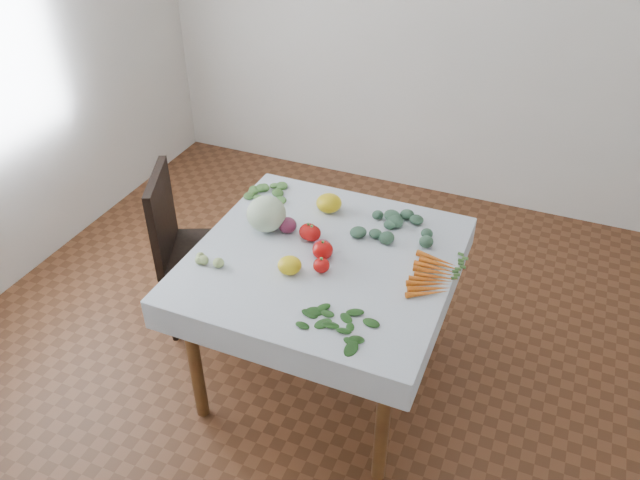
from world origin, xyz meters
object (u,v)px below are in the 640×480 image
at_px(heirloom_back, 329,203).
at_px(table, 324,274).
at_px(carrot_bunch, 433,276).
at_px(chair, 186,241).
at_px(cabbage, 266,214).

bearing_deg(heirloom_back, table, -71.62).
height_order(table, carrot_bunch, carrot_bunch).
height_order(table, heirloom_back, heirloom_back).
bearing_deg(chair, table, -8.77).
bearing_deg(carrot_bunch, chair, 175.92).
distance_m(table, cabbage, 0.39).
distance_m(cabbage, heirloom_back, 0.33).
bearing_deg(heirloom_back, cabbage, -129.31).
height_order(cabbage, carrot_bunch, cabbage).
relative_size(table, cabbage, 5.47).
distance_m(cabbage, carrot_bunch, 0.81).
bearing_deg(chair, heirloom_back, 17.54).
xyz_separation_m(table, carrot_bunch, (0.48, 0.03, 0.12)).
bearing_deg(heirloom_back, carrot_bunch, -27.95).
height_order(table, chair, chair).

